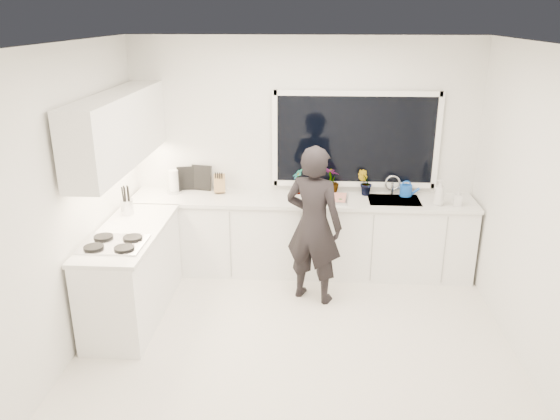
{
  "coord_description": "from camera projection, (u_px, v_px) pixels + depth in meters",
  "views": [
    {
      "loc": [
        0.13,
        -4.49,
        2.93
      ],
      "look_at": [
        -0.19,
        0.4,
        1.15
      ],
      "focal_mm": 35.0,
      "sensor_mm": 36.0,
      "label": 1
    }
  ],
  "objects": [
    {
      "name": "stovetop",
      "position": [
        114.0,
        243.0,
        5.0
      ],
      "size": [
        0.56,
        0.48,
        0.03
      ],
      "primitive_type": "cube",
      "color": "black",
      "rests_on": "countertop_left"
    },
    {
      "name": "countertop_left",
      "position": [
        129.0,
        232.0,
        5.34
      ],
      "size": [
        0.62,
        1.6,
        0.04
      ],
      "primitive_type": "cube",
      "color": "silver",
      "rests_on": "base_cabinets_left"
    },
    {
      "name": "base_cabinets_left",
      "position": [
        133.0,
        275.0,
        5.5
      ],
      "size": [
        0.58,
        1.6,
        0.88
      ],
      "primitive_type": "cube",
      "color": "white",
      "rests_on": "floor"
    },
    {
      "name": "knife_block",
      "position": [
        220.0,
        184.0,
        6.42
      ],
      "size": [
        0.14,
        0.12,
        0.22
      ],
      "primitive_type": "cube",
      "rotation": [
        0.0,
        0.0,
        0.14
      ],
      "color": "#946C45",
      "rests_on": "countertop_back"
    },
    {
      "name": "base_cabinets_back",
      "position": [
        301.0,
        237.0,
        6.43
      ],
      "size": [
        3.92,
        0.58,
        0.88
      ],
      "primitive_type": "cube",
      "color": "white",
      "rests_on": "floor"
    },
    {
      "name": "person",
      "position": [
        314.0,
        225.0,
        5.66
      ],
      "size": [
        0.73,
        0.61,
        1.7
      ],
      "primitive_type": "imported",
      "rotation": [
        0.0,
        0.0,
        2.75
      ],
      "color": "black",
      "rests_on": "floor"
    },
    {
      "name": "wall_left",
      "position": [
        74.0,
        200.0,
        4.88
      ],
      "size": [
        0.02,
        3.5,
        2.7
      ],
      "primitive_type": "cube",
      "color": "white",
      "rests_on": "ground"
    },
    {
      "name": "pizza_tray",
      "position": [
        326.0,
        198.0,
        6.22
      ],
      "size": [
        0.54,
        0.43,
        0.03
      ],
      "primitive_type": "cube",
      "rotation": [
        0.0,
        0.0,
        -0.11
      ],
      "color": "silver",
      "rests_on": "countertop_back"
    },
    {
      "name": "floor",
      "position": [
        297.0,
        338.0,
        5.22
      ],
      "size": [
        4.0,
        3.5,
        0.02
      ],
      "primitive_type": "cube",
      "color": "beige",
      "rests_on": "ground"
    },
    {
      "name": "wall_right",
      "position": [
        534.0,
        210.0,
        4.64
      ],
      "size": [
        0.02,
        3.5,
        2.7
      ],
      "primitive_type": "cube",
      "color": "white",
      "rests_on": "ground"
    },
    {
      "name": "faucet",
      "position": [
        392.0,
        185.0,
        6.35
      ],
      "size": [
        0.03,
        0.03,
        0.22
      ],
      "primitive_type": "cylinder",
      "color": "silver",
      "rests_on": "countertop_back"
    },
    {
      "name": "herb_plants",
      "position": [
        333.0,
        182.0,
        6.34
      ],
      "size": [
        0.93,
        0.25,
        0.32
      ],
      "color": "#26662D",
      "rests_on": "countertop_back"
    },
    {
      "name": "utensil_crock",
      "position": [
        127.0,
        207.0,
        5.74
      ],
      "size": [
        0.14,
        0.14,
        0.16
      ],
      "primitive_type": "cylinder",
      "rotation": [
        0.0,
        0.0,
        -0.12
      ],
      "color": "silver",
      "rests_on": "countertop_left"
    },
    {
      "name": "soap_bottles",
      "position": [
        445.0,
        194.0,
        5.99
      ],
      "size": [
        0.32,
        0.12,
        0.29
      ],
      "color": "#D8BF66",
      "rests_on": "countertop_back"
    },
    {
      "name": "window",
      "position": [
        355.0,
        140.0,
        6.27
      ],
      "size": [
        1.8,
        0.02,
        1.0
      ],
      "primitive_type": "cube",
      "color": "black",
      "rests_on": "wall_back"
    },
    {
      "name": "upper_cabinets",
      "position": [
        119.0,
        129.0,
        5.35
      ],
      "size": [
        0.34,
        2.1,
        0.7
      ],
      "primitive_type": "cube",
      "color": "white",
      "rests_on": "wall_left"
    },
    {
      "name": "wall_back",
      "position": [
        303.0,
        155.0,
        6.41
      ],
      "size": [
        4.0,
        0.02,
        2.7
      ],
      "primitive_type": "cube",
      "color": "white",
      "rests_on": "ground"
    },
    {
      "name": "paper_towel_roll",
      "position": [
        174.0,
        182.0,
        6.4
      ],
      "size": [
        0.13,
        0.13,
        0.26
      ],
      "primitive_type": "cylinder",
      "rotation": [
        0.0,
        0.0,
        0.18
      ],
      "color": "silver",
      "rests_on": "countertop_back"
    },
    {
      "name": "picture_frame_small",
      "position": [
        201.0,
        178.0,
        6.51
      ],
      "size": [
        0.25,
        0.07,
        0.3
      ],
      "primitive_type": "cube",
      "rotation": [
        0.0,
        0.0,
        -0.21
      ],
      "color": "black",
      "rests_on": "countertop_back"
    },
    {
      "name": "picture_frame_large",
      "position": [
        186.0,
        178.0,
        6.53
      ],
      "size": [
        0.22,
        0.06,
        0.28
      ],
      "primitive_type": "cube",
      "rotation": [
        0.0,
        0.0,
        0.18
      ],
      "color": "black",
      "rests_on": "countertop_back"
    },
    {
      "name": "watering_can",
      "position": [
        406.0,
        190.0,
        6.32
      ],
      "size": [
        0.14,
        0.14,
        0.13
      ],
      "primitive_type": "cylinder",
      "rotation": [
        0.0,
        0.0,
        0.0
      ],
      "color": "#1349B2",
      "rests_on": "countertop_back"
    },
    {
      "name": "countertop_back",
      "position": [
        302.0,
        200.0,
        6.26
      ],
      "size": [
        3.94,
        0.62,
        0.04
      ],
      "primitive_type": "cube",
      "color": "silver",
      "rests_on": "base_cabinets_back"
    },
    {
      "name": "pizza",
      "position": [
        326.0,
        197.0,
        6.21
      ],
      "size": [
        0.49,
        0.38,
        0.01
      ],
      "primitive_type": "cube",
      "rotation": [
        0.0,
        0.0,
        -0.11
      ],
      "color": "red",
      "rests_on": "pizza_tray"
    },
    {
      "name": "ceiling",
      "position": [
        300.0,
        42.0,
        4.29
      ],
      "size": [
        4.0,
        3.5,
        0.02
      ],
      "primitive_type": "cube",
      "color": "white",
      "rests_on": "wall_back"
    },
    {
      "name": "sink",
      "position": [
        394.0,
        204.0,
        6.22
      ],
      "size": [
        0.58,
        0.42,
        0.14
      ],
      "primitive_type": "cube",
      "color": "silver",
      "rests_on": "countertop_back"
    }
  ]
}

